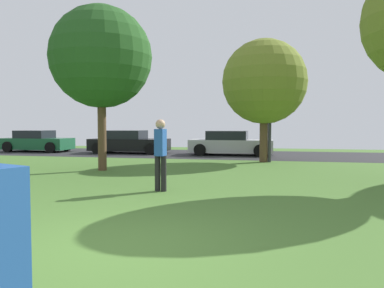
% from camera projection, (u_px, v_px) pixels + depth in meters
% --- Properties ---
extents(ground_plane, '(44.00, 44.00, 0.00)m').
position_uv_depth(ground_plane, '(109.00, 249.00, 4.95)').
color(ground_plane, '#47702D').
extents(road_strip, '(44.00, 6.40, 0.01)m').
position_uv_depth(road_strip, '(234.00, 155.00, 20.57)').
color(road_strip, '#28282B').
rests_on(road_strip, ground_plane).
extents(maple_tree_near, '(3.63, 3.63, 5.88)m').
position_uv_depth(maple_tree_near, '(101.00, 57.00, 13.31)').
color(maple_tree_near, brown).
rests_on(maple_tree_near, ground_plane).
extents(oak_tree_center, '(3.71, 3.71, 5.39)m').
position_uv_depth(oak_tree_center, '(264.00, 82.00, 16.35)').
color(oak_tree_center, brown).
rests_on(oak_tree_center, ground_plane).
extents(person_bystander, '(0.30, 0.33, 1.79)m').
position_uv_depth(person_bystander, '(161.00, 151.00, 9.22)').
color(person_bystander, black).
rests_on(person_bystander, ground_plane).
extents(parked_car_green, '(4.09, 1.96, 1.30)m').
position_uv_depth(parked_car_green, '(37.00, 142.00, 22.86)').
color(parked_car_green, '#195633').
rests_on(parked_car_green, ground_plane).
extents(parked_car_black, '(4.49, 2.09, 1.32)m').
position_uv_depth(parked_car_black, '(129.00, 143.00, 21.70)').
color(parked_car_black, black).
rests_on(parked_car_black, ground_plane).
extents(parked_car_silver, '(4.46, 2.08, 1.31)m').
position_uv_depth(parked_car_silver, '(230.00, 144.00, 20.31)').
color(parked_car_silver, '#B7B7BC').
rests_on(parked_car_silver, ground_plane).
extents(street_lamp_post, '(0.14, 0.14, 4.50)m').
position_uv_depth(street_lamp_post, '(270.00, 111.00, 16.32)').
color(street_lamp_post, '#2D2D33').
rests_on(street_lamp_post, ground_plane).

